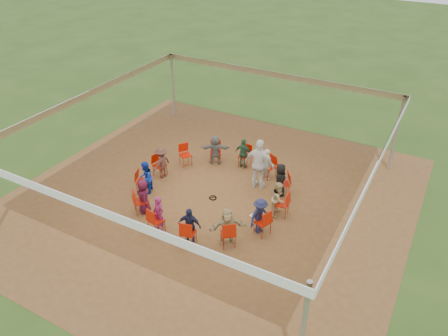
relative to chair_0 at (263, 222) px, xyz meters
The scene contains 31 objects.
ground 2.52m from the chair_0, 158.75° to the left, with size 80.00×80.00×0.00m, color #2A4916.
dirt_patch 2.52m from the chair_0, 158.75° to the left, with size 13.00×13.00×0.00m, color brown.
tent 3.14m from the chair_0, 158.75° to the left, with size 10.33×10.33×3.00m.
chair_0 is the anchor object (origin of this frame).
chair_1 1.19m from the chair_0, 82.60° to the left, with size 0.42×0.44×0.90m, color #B81703, non-canonical shape.
chair_2 2.31m from the chair_0, 96.44° to the left, with size 0.42×0.44×0.90m, color #B81703, non-canonical shape.
chair_3 3.29m from the chair_0, 110.29° to the left, with size 0.42×0.44×0.90m, color #B81703, non-canonical shape.
chair_4 4.09m from the chair_0, 124.14° to the left, with size 0.42×0.44×0.90m, color #B81703, non-canonical shape.
chair_5 4.64m from the chair_0, 137.98° to the left, with size 0.42×0.44×0.90m, color #B81703, non-canonical shape.
chair_6 4.93m from the chair_0, 151.83° to the left, with size 0.42×0.44×0.90m, color #B81703, non-canonical shape.
chair_7 4.93m from the chair_0, 165.67° to the left, with size 0.42×0.44×0.90m, color #B81703, non-canonical shape.
chair_8 4.64m from the chair_0, behind, with size 0.42×0.44×0.90m, color #B81703, non-canonical shape.
chair_9 4.09m from the chair_0, 166.63° to the right, with size 0.42×0.44×0.90m, color #B81703, non-canonical shape.
chair_10 3.29m from the chair_0, 152.79° to the right, with size 0.42×0.44×0.90m, color #B81703, non-canonical shape.
chair_11 2.31m from the chair_0, 138.94° to the right, with size 0.42×0.44×0.90m, color #B81703, non-canonical shape.
chair_12 1.19m from the chair_0, 125.10° to the right, with size 0.42×0.44×0.90m, color #B81703, non-canonical shape.
person_seated_0 0.21m from the chair_0, 158.75° to the left, with size 0.79×0.39×1.23m, color #1C2144.
person_seated_1 1.18m from the chair_0, 88.34° to the left, with size 0.60×0.34×1.23m, color tan.
person_seated_2 2.26m from the chair_0, 99.15° to the left, with size 0.60×0.34×1.23m, color black.
person_seated_3 3.22m from the chair_0, 111.89° to the left, with size 0.45×0.29×1.23m, color #AFAD9C.
person_seated_4 3.99m from the chair_0, 125.12° to the left, with size 0.72×0.37×1.23m, color #275036.
person_seated_5 4.53m from the chair_0, 138.52° to the left, with size 1.14×0.43×1.23m, color slate.
person_seated_6 4.81m from the chair_0, 165.50° to the left, with size 0.79×0.39×1.23m, color #4F3026.
person_seated_7 4.53m from the chair_0, behind, with size 0.60×0.34×1.23m, color #1030AE.
person_seated_8 3.99m from the chair_0, 167.61° to the right, with size 0.60×0.34×1.23m, color #450F26.
person_seated_9 3.22m from the chair_0, 154.39° to the right, with size 0.45×0.29×1.23m, color #851C54.
person_seated_10 2.26m from the chair_0, 141.64° to the right, with size 0.72×0.37×1.23m, color #1C2144.
person_seated_11 1.18m from the chair_0, 130.83° to the right, with size 1.14×0.43×1.23m, color tan.
standing_person 2.65m from the chair_0, 117.48° to the left, with size 1.12×0.57×1.92m, color silver.
cable_coil 2.49m from the chair_0, 158.76° to the left, with size 0.34×0.34×0.03m.
laptop 0.31m from the chair_0, 158.75° to the left, with size 0.33×0.37×0.21m.
Camera 1 is at (6.36, -10.71, 8.91)m, focal length 35.00 mm.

